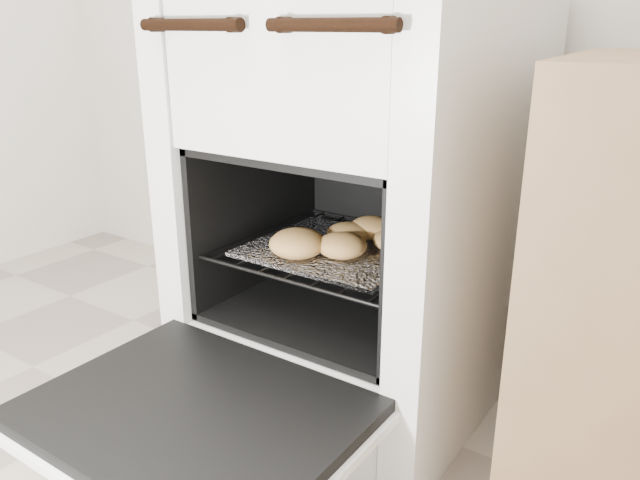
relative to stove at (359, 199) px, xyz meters
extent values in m
cube|color=silver|center=(0.00, 0.02, 0.01)|extent=(0.67, 0.72, 1.03)
cylinder|color=black|center=(-0.16, -0.36, 0.39)|extent=(0.25, 0.02, 0.02)
cylinder|color=black|center=(0.16, -0.36, 0.39)|extent=(0.25, 0.02, 0.02)
cube|color=black|center=(0.00, -0.57, -0.27)|extent=(0.58, 0.45, 0.03)
cube|color=silver|center=(0.00, -0.57, -0.29)|extent=(0.60, 0.47, 0.02)
cylinder|color=black|center=(-0.24, -0.07, -0.10)|extent=(0.01, 0.47, 0.01)
cylinder|color=black|center=(0.24, -0.07, -0.10)|extent=(0.01, 0.47, 0.01)
cylinder|color=black|center=(0.00, -0.30, -0.10)|extent=(0.48, 0.01, 0.01)
cylinder|color=black|center=(0.00, 0.15, -0.10)|extent=(0.48, 0.01, 0.01)
cylinder|color=black|center=(-0.20, -0.07, -0.10)|extent=(0.01, 0.45, 0.01)
cylinder|color=black|center=(-0.13, -0.07, -0.10)|extent=(0.01, 0.45, 0.01)
cylinder|color=black|center=(-0.07, -0.07, -0.10)|extent=(0.01, 0.45, 0.01)
cylinder|color=black|center=(0.00, -0.07, -0.10)|extent=(0.01, 0.45, 0.01)
cylinder|color=black|center=(0.07, -0.07, -0.10)|extent=(0.01, 0.45, 0.01)
cylinder|color=black|center=(0.13, -0.07, -0.10)|extent=(0.01, 0.45, 0.01)
cylinder|color=black|center=(0.20, -0.07, -0.10)|extent=(0.01, 0.45, 0.01)
cube|color=white|center=(0.00, -0.10, -0.10)|extent=(0.38, 0.34, 0.01)
ellipsoid|color=tan|center=(0.04, -0.14, -0.07)|extent=(0.15, 0.15, 0.05)
ellipsoid|color=tan|center=(-0.04, -0.20, -0.06)|extent=(0.15, 0.15, 0.06)
ellipsoid|color=tan|center=(0.03, 0.01, -0.07)|extent=(0.13, 0.13, 0.05)
ellipsoid|color=tan|center=(0.00, -0.04, -0.07)|extent=(0.15, 0.15, 0.04)
ellipsoid|color=tan|center=(0.13, -0.03, -0.07)|extent=(0.13, 0.13, 0.05)
ellipsoid|color=tan|center=(-0.04, -0.19, -0.06)|extent=(0.17, 0.17, 0.06)
camera|label=1|loc=(0.73, -1.23, 0.39)|focal=35.00mm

